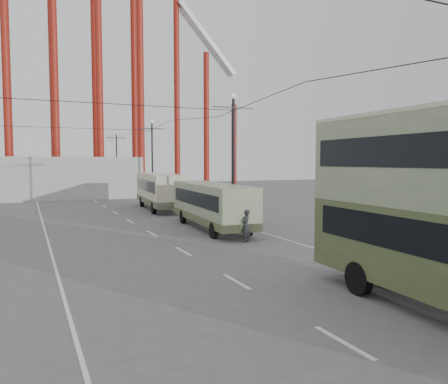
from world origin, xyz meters
name	(u,v)px	position (x,y,z in m)	size (l,w,h in m)	color
ground	(326,311)	(0.00, 0.00, 0.00)	(160.00, 160.00, 0.00)	#535356
road_markings	(140,225)	(-0.86, 19.70, 0.01)	(12.52, 120.00, 0.01)	silver
lamp_post_mid	(233,158)	(5.60, 18.00, 4.68)	(3.20, 0.44, 9.32)	black
lamp_post_far	(152,160)	(5.60, 40.00, 4.68)	(3.20, 0.44, 9.32)	black
lamp_post_distant	(117,160)	(5.60, 62.00, 4.68)	(3.20, 0.44, 9.32)	black
roller_coaster	(64,32)	(-2.49, 56.89, 22.92)	(52.95, 5.00, 55.48)	maroon
fairground_shed	(44,178)	(-6.00, 47.00, 2.50)	(22.00, 10.00, 5.00)	#AAABA5
single_decker_green	(211,204)	(3.11, 16.15, 1.69)	(3.12, 10.71, 2.99)	#687757
single_decker_cream	(160,189)	(3.30, 29.01, 1.87)	(3.59, 10.85, 3.31)	#C1B99B
pedestrian	(246,226)	(2.96, 10.90, 0.91)	(0.66, 0.43, 1.81)	black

